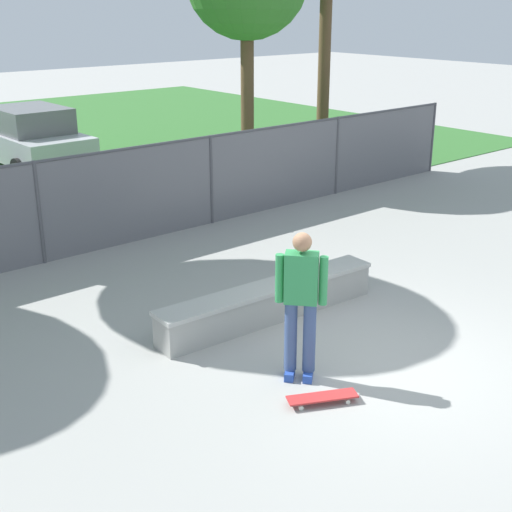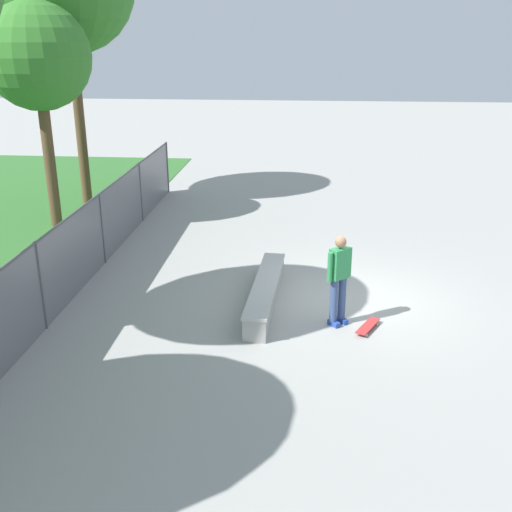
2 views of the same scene
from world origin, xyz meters
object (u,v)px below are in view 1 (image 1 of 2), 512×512
(concrete_ledge, at_px, (269,302))
(car_silver, at_px, (30,138))
(skateboarder, at_px, (301,300))
(skateboard, at_px, (322,397))

(concrete_ledge, xyz_separation_m, car_silver, (1.27, 11.08, 0.58))
(skateboarder, xyz_separation_m, car_silver, (2.07, 12.56, -0.17))
(concrete_ledge, xyz_separation_m, skateboarder, (-0.80, -1.47, 0.75))
(skateboard, relative_size, car_silver, 0.19)
(car_silver, bearing_deg, skateboarder, -99.36)
(skateboarder, bearing_deg, concrete_ledge, 61.33)
(skateboard, bearing_deg, skateboarder, 71.39)
(concrete_ledge, height_order, skateboard, concrete_ledge)
(skateboard, bearing_deg, car_silver, 80.21)
(concrete_ledge, height_order, skateboarder, skateboarder)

